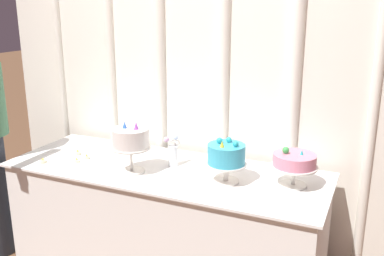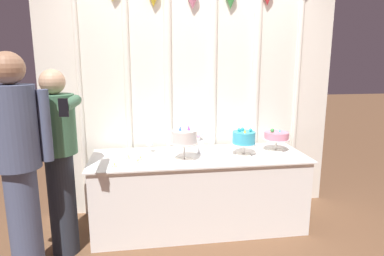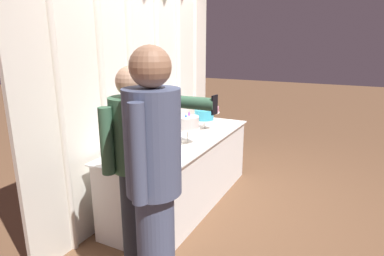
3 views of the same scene
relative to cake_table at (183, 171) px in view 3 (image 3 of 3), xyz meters
name	(u,v)px [view 3 (image 3 of 3)]	position (x,y,z in m)	size (l,w,h in m)	color
ground_plane	(191,203)	(0.00, -0.10, -0.37)	(24.00, 24.00, 0.00)	brown
draped_curtain	(145,75)	(0.02, 0.47, 1.02)	(3.16, 0.14, 2.74)	white
cake_table	(183,171)	(0.00, 0.00, 0.00)	(2.09, 0.76, 0.75)	white
cake_display_leftmost	(187,124)	(-0.16, -0.14, 0.58)	(0.25, 0.25, 0.33)	silver
cake_display_center	(204,116)	(0.44, -0.05, 0.54)	(0.25, 0.25, 0.27)	silver
cake_display_rightmost	(209,110)	(0.82, 0.06, 0.52)	(0.27, 0.27, 0.24)	silver
wine_glass	(145,138)	(-0.47, 0.16, 0.48)	(0.07, 0.07, 0.15)	silver
flower_vase	(179,128)	(0.03, 0.07, 0.46)	(0.08, 0.10, 0.21)	silver
tealight_far_left	(163,166)	(-0.79, -0.24, 0.38)	(0.05, 0.05, 0.03)	beige
tealight_near_left	(148,157)	(-0.68, -0.01, 0.38)	(0.05, 0.05, 0.04)	beige
tealight_near_right	(165,156)	(-0.59, -0.14, 0.38)	(0.04, 0.04, 0.03)	beige
tealight_far_right	(159,154)	(-0.57, -0.06, 0.38)	(0.04, 0.04, 0.04)	beige
guest_girl_blue_dress	(136,171)	(-1.24, -0.30, 0.51)	(0.46, 0.71, 1.60)	#282D38
guest_man_pink_jacket	(154,181)	(-1.45, -0.59, 0.58)	(0.48, 0.39, 1.73)	#4C5675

